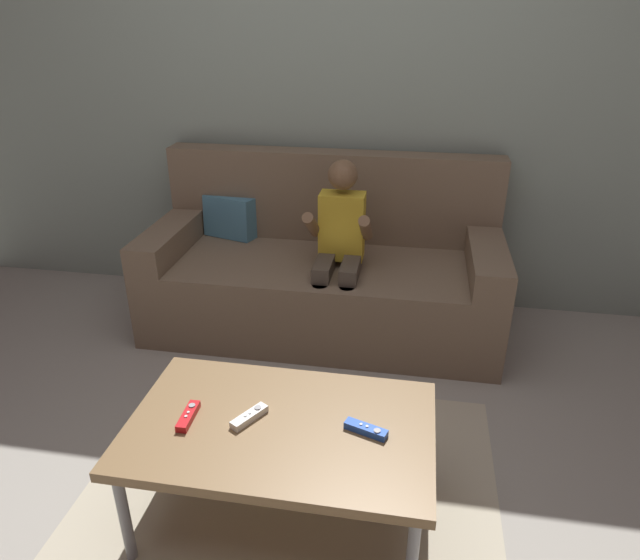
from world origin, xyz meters
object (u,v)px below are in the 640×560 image
coffee_table (281,432)px  game_remote_blue_far_corner (366,429)px  couch (323,272)px  person_seated_on_couch (339,245)px  game_remote_red_center (188,416)px  game_remote_white_near_edge (249,417)px

coffee_table → game_remote_blue_far_corner: game_remote_blue_far_corner is taller
couch → person_seated_on_couch: bearing=-59.2°
person_seated_on_couch → game_remote_red_center: person_seated_on_couch is taller
coffee_table → game_remote_red_center: 0.31m
game_remote_white_near_edge → game_remote_red_center: (-0.20, -0.03, 0.00)m
game_remote_blue_far_corner → person_seated_on_couch: bearing=102.2°
couch → game_remote_blue_far_corner: (0.37, -1.37, 0.11)m
coffee_table → game_remote_red_center: size_ratio=7.01×
game_remote_white_near_edge → game_remote_red_center: same height
game_remote_red_center → game_remote_white_near_edge: bearing=9.0°
person_seated_on_couch → game_remote_red_center: bearing=-104.7°
coffee_table → game_remote_blue_far_corner: size_ratio=6.85×
couch → coffee_table: couch is taller
couch → game_remote_blue_far_corner: couch is taller
person_seated_on_couch → coffee_table: size_ratio=0.97×
person_seated_on_couch → game_remote_blue_far_corner: size_ratio=6.62×
couch → person_seated_on_couch: size_ratio=1.94×
person_seated_on_couch → game_remote_white_near_edge: size_ratio=6.88×
couch → game_remote_white_near_edge: (-0.01, -1.38, 0.11)m
couch → game_remote_red_center: bearing=-98.5°
game_remote_blue_far_corner → coffee_table: bearing=-178.9°
coffee_table → game_remote_blue_far_corner: 0.28m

